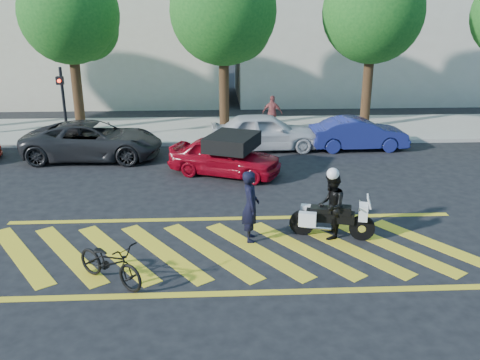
{
  "coord_description": "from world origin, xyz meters",
  "views": [
    {
      "loc": [
        -0.43,
        -10.84,
        5.53
      ],
      "look_at": [
        0.22,
        2.08,
        1.05
      ],
      "focal_mm": 38.0,
      "sensor_mm": 36.0,
      "label": 1
    }
  ],
  "objects_px": {
    "officer_moto": "(331,206)",
    "red_convertible": "(225,156)",
    "officer_bike": "(251,206)",
    "parked_mid_left": "(93,140)",
    "police_motorcycle": "(331,218)",
    "parked_right": "(358,134)",
    "parked_mid_right": "(265,132)",
    "bicycle": "(110,262)"
  },
  "relations": [
    {
      "from": "police_motorcycle",
      "to": "officer_moto",
      "type": "xyz_separation_m",
      "value": [
        -0.02,
        -0.01,
        0.33
      ]
    },
    {
      "from": "police_motorcycle",
      "to": "parked_right",
      "type": "bearing_deg",
      "value": 85.48
    },
    {
      "from": "parked_right",
      "to": "police_motorcycle",
      "type": "bearing_deg",
      "value": 158.64
    },
    {
      "from": "police_motorcycle",
      "to": "parked_mid_right",
      "type": "relative_size",
      "value": 0.48
    },
    {
      "from": "officer_bike",
      "to": "bicycle",
      "type": "xyz_separation_m",
      "value": [
        -3.05,
        -1.91,
        -0.42
      ]
    },
    {
      "from": "officer_bike",
      "to": "officer_moto",
      "type": "xyz_separation_m",
      "value": [
        1.99,
        0.06,
        -0.06
      ]
    },
    {
      "from": "officer_moto",
      "to": "parked_right",
      "type": "height_order",
      "value": "officer_moto"
    },
    {
      "from": "bicycle",
      "to": "parked_mid_right",
      "type": "height_order",
      "value": "parked_mid_right"
    },
    {
      "from": "officer_moto",
      "to": "red_convertible",
      "type": "xyz_separation_m",
      "value": [
        -2.51,
        5.07,
        -0.19
      ]
    },
    {
      "from": "police_motorcycle",
      "to": "bicycle",
      "type": "bearing_deg",
      "value": -143.37
    },
    {
      "from": "officer_moto",
      "to": "parked_mid_left",
      "type": "height_order",
      "value": "officer_moto"
    },
    {
      "from": "officer_bike",
      "to": "parked_right",
      "type": "distance_m",
      "value": 9.48
    },
    {
      "from": "officer_bike",
      "to": "parked_mid_left",
      "type": "distance_m",
      "value": 9.09
    },
    {
      "from": "police_motorcycle",
      "to": "officer_bike",
      "type": "bearing_deg",
      "value": -162.65
    },
    {
      "from": "officer_moto",
      "to": "red_convertible",
      "type": "relative_size",
      "value": 0.44
    },
    {
      "from": "red_convertible",
      "to": "parked_mid_left",
      "type": "height_order",
      "value": "parked_mid_left"
    },
    {
      "from": "officer_bike",
      "to": "police_motorcycle",
      "type": "distance_m",
      "value": 2.05
    },
    {
      "from": "parked_mid_left",
      "to": "parked_right",
      "type": "distance_m",
      "value": 10.34
    },
    {
      "from": "bicycle",
      "to": "parked_mid_left",
      "type": "xyz_separation_m",
      "value": [
        -2.35,
        9.21,
        0.23
      ]
    },
    {
      "from": "red_convertible",
      "to": "parked_mid_right",
      "type": "height_order",
      "value": "parked_mid_right"
    },
    {
      "from": "police_motorcycle",
      "to": "officer_moto",
      "type": "bearing_deg",
      "value": -134.46
    },
    {
      "from": "bicycle",
      "to": "red_convertible",
      "type": "distance_m",
      "value": 7.49
    },
    {
      "from": "officer_bike",
      "to": "bicycle",
      "type": "relative_size",
      "value": 0.98
    },
    {
      "from": "officer_bike",
      "to": "parked_mid_left",
      "type": "xyz_separation_m",
      "value": [
        -5.41,
        7.31,
        -0.19
      ]
    },
    {
      "from": "red_convertible",
      "to": "parked_mid_right",
      "type": "distance_m",
      "value": 3.54
    },
    {
      "from": "red_convertible",
      "to": "parked_mid_left",
      "type": "xyz_separation_m",
      "value": [
        -4.89,
        2.17,
        0.06
      ]
    },
    {
      "from": "parked_mid_right",
      "to": "parked_right",
      "type": "bearing_deg",
      "value": -94.4
    },
    {
      "from": "bicycle",
      "to": "police_motorcycle",
      "type": "distance_m",
      "value": 5.44
    },
    {
      "from": "red_convertible",
      "to": "parked_right",
      "type": "xyz_separation_m",
      "value": [
        5.42,
        2.98,
        -0.02
      ]
    },
    {
      "from": "parked_right",
      "to": "officer_bike",
      "type": "bearing_deg",
      "value": 147.29
    },
    {
      "from": "officer_bike",
      "to": "officer_moto",
      "type": "bearing_deg",
      "value": -88.76
    },
    {
      "from": "officer_moto",
      "to": "red_convertible",
      "type": "distance_m",
      "value": 5.66
    },
    {
      "from": "parked_mid_left",
      "to": "parked_mid_right",
      "type": "distance_m",
      "value": 6.63
    },
    {
      "from": "bicycle",
      "to": "parked_mid_left",
      "type": "relative_size",
      "value": 0.36
    },
    {
      "from": "police_motorcycle",
      "to": "red_convertible",
      "type": "distance_m",
      "value": 5.66
    },
    {
      "from": "officer_moto",
      "to": "parked_mid_right",
      "type": "bearing_deg",
      "value": -158.9
    },
    {
      "from": "police_motorcycle",
      "to": "parked_right",
      "type": "height_order",
      "value": "parked_right"
    },
    {
      "from": "officer_bike",
      "to": "parked_mid_left",
      "type": "height_order",
      "value": "officer_bike"
    },
    {
      "from": "parked_mid_right",
      "to": "officer_moto",
      "type": "bearing_deg",
      "value": -176.52
    },
    {
      "from": "bicycle",
      "to": "police_motorcycle",
      "type": "xyz_separation_m",
      "value": [
        5.06,
        1.98,
        0.03
      ]
    },
    {
      "from": "officer_bike",
      "to": "parked_mid_right",
      "type": "bearing_deg",
      "value": -8.59
    },
    {
      "from": "parked_mid_left",
      "to": "parked_right",
      "type": "height_order",
      "value": "parked_mid_left"
    }
  ]
}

